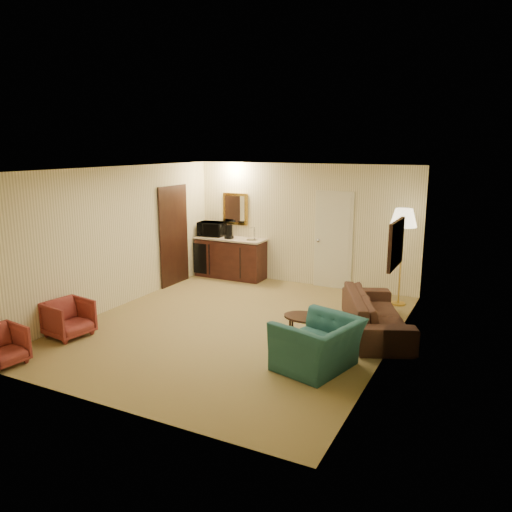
% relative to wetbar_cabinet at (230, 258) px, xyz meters
% --- Properties ---
extents(ground, '(6.00, 6.00, 0.00)m').
position_rel_wetbar_cabinet_xyz_m(ground, '(1.65, -2.72, -0.46)').
color(ground, olive).
rests_on(ground, ground).
extents(room_walls, '(5.02, 6.01, 2.61)m').
position_rel_wetbar_cabinet_xyz_m(room_walls, '(1.55, -1.95, 1.26)').
color(room_walls, '#F6E9B9').
rests_on(room_walls, ground).
extents(wetbar_cabinet, '(1.64, 0.58, 0.92)m').
position_rel_wetbar_cabinet_xyz_m(wetbar_cabinet, '(0.00, 0.00, 0.00)').
color(wetbar_cabinet, '#3B1912').
rests_on(wetbar_cabinet, ground).
extents(sofa, '(1.44, 2.23, 0.84)m').
position_rel_wetbar_cabinet_xyz_m(sofa, '(3.80, -1.95, -0.04)').
color(sofa, black).
rests_on(sofa, ground).
extents(teal_armchair, '(0.94, 1.21, 0.93)m').
position_rel_wetbar_cabinet_xyz_m(teal_armchair, '(3.42, -3.66, 0.01)').
color(teal_armchair, '#215353').
rests_on(teal_armchair, ground).
extents(rose_chair_near, '(0.67, 0.71, 0.64)m').
position_rel_wetbar_cabinet_xyz_m(rose_chair_near, '(-0.50, -4.31, -0.14)').
color(rose_chair_near, maroon).
rests_on(rose_chair_near, ground).
extents(rose_chair_far, '(0.62, 0.65, 0.60)m').
position_rel_wetbar_cabinet_xyz_m(rose_chair_far, '(-0.50, -5.52, -0.16)').
color(rose_chair_far, maroon).
rests_on(rose_chair_far, ground).
extents(coffee_table, '(0.83, 0.66, 0.42)m').
position_rel_wetbar_cabinet_xyz_m(coffee_table, '(2.95, -2.86, -0.25)').
color(coffee_table, black).
rests_on(coffee_table, ground).
extents(floor_lamp, '(0.52, 0.52, 1.84)m').
position_rel_wetbar_cabinet_xyz_m(floor_lamp, '(3.85, -0.32, 0.46)').
color(floor_lamp, gold).
rests_on(floor_lamp, ground).
extents(waste_bin, '(0.22, 0.22, 0.28)m').
position_rel_wetbar_cabinet_xyz_m(waste_bin, '(0.65, -0.07, -0.32)').
color(waste_bin, black).
rests_on(waste_bin, ground).
extents(microwave, '(0.62, 0.38, 0.40)m').
position_rel_wetbar_cabinet_xyz_m(microwave, '(-0.50, 0.03, 0.66)').
color(microwave, black).
rests_on(microwave, wetbar_cabinet).
extents(coffee_maker, '(0.20, 0.20, 0.31)m').
position_rel_wetbar_cabinet_xyz_m(coffee_maker, '(0.02, -0.09, 0.62)').
color(coffee_maker, black).
rests_on(coffee_maker, wetbar_cabinet).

